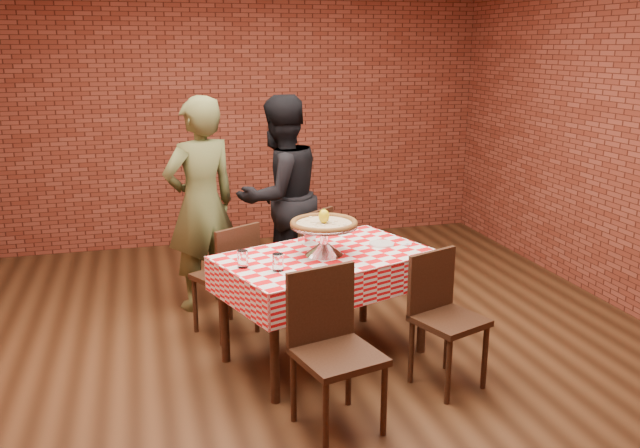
% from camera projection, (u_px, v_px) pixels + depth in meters
% --- Properties ---
extents(ground, '(6.00, 6.00, 0.00)m').
position_uv_depth(ground, '(304.00, 357.00, 4.66)').
color(ground, black).
rests_on(ground, ground).
extents(back_wall, '(5.50, 0.00, 5.50)m').
position_uv_depth(back_wall, '(235.00, 110.00, 7.07)').
color(back_wall, maroon).
rests_on(back_wall, ground).
extents(table, '(1.57, 1.24, 0.75)m').
position_uv_depth(table, '(325.00, 307.00, 4.58)').
color(table, '#351F13').
rests_on(table, ground).
extents(tablecloth, '(1.62, 1.28, 0.24)m').
position_uv_depth(tablecloth, '(325.00, 271.00, 4.51)').
color(tablecloth, red).
rests_on(tablecloth, table).
extents(pizza_stand, '(0.62, 0.62, 0.21)m').
position_uv_depth(pizza_stand, '(324.00, 240.00, 4.45)').
color(pizza_stand, silver).
rests_on(pizza_stand, tablecloth).
extents(pizza, '(0.61, 0.61, 0.03)m').
position_uv_depth(pizza, '(324.00, 224.00, 4.42)').
color(pizza, beige).
rests_on(pizza, pizza_stand).
extents(lemon, '(0.10, 0.10, 0.09)m').
position_uv_depth(lemon, '(324.00, 216.00, 4.41)').
color(lemon, yellow).
rests_on(lemon, pizza).
extents(water_glass_left, '(0.09, 0.09, 0.11)m').
position_uv_depth(water_glass_left, '(278.00, 262.00, 4.14)').
color(water_glass_left, white).
rests_on(water_glass_left, tablecloth).
extents(water_glass_right, '(0.09, 0.09, 0.11)m').
position_uv_depth(water_glass_right, '(243.00, 259.00, 4.20)').
color(water_glass_right, white).
rests_on(water_glass_right, tablecloth).
extents(side_plate, '(0.23, 0.23, 0.01)m').
position_uv_depth(side_plate, '(382.00, 244.00, 4.69)').
color(side_plate, white).
rests_on(side_plate, tablecloth).
extents(sweetener_packet_a, '(0.05, 0.06, 0.00)m').
position_uv_depth(sweetener_packet_a, '(409.00, 244.00, 4.70)').
color(sweetener_packet_a, white).
rests_on(sweetener_packet_a, tablecloth).
extents(sweetener_packet_b, '(0.06, 0.05, 0.00)m').
position_uv_depth(sweetener_packet_b, '(405.00, 245.00, 4.68)').
color(sweetener_packet_b, white).
rests_on(sweetener_packet_b, tablecloth).
extents(condiment_caddy, '(0.12, 0.11, 0.14)m').
position_uv_depth(condiment_caddy, '(307.00, 233.00, 4.73)').
color(condiment_caddy, silver).
rests_on(condiment_caddy, tablecloth).
extents(chair_near_left, '(0.53, 0.53, 0.92)m').
position_uv_depth(chair_near_left, '(338.00, 355.00, 3.69)').
color(chair_near_left, '#351F13').
rests_on(chair_near_left, ground).
extents(chair_near_right, '(0.50, 0.50, 0.87)m').
position_uv_depth(chair_near_right, '(449.00, 323.00, 4.17)').
color(chair_near_right, '#351F13').
rests_on(chair_near_right, ground).
extents(chair_far_left, '(0.53, 0.53, 0.87)m').
position_uv_depth(chair_far_left, '(225.00, 278.00, 4.96)').
color(chair_far_left, '#351F13').
rests_on(chair_far_left, ground).
extents(chair_far_right, '(0.55, 0.55, 0.87)m').
position_uv_depth(chair_far_right, '(300.00, 259.00, 5.40)').
color(chair_far_right, '#351F13').
rests_on(chair_far_right, ground).
extents(diner_olive, '(0.75, 0.64, 1.75)m').
position_uv_depth(diner_olive, '(201.00, 205.00, 5.36)').
color(diner_olive, '#50552D').
rests_on(diner_olive, ground).
extents(diner_black, '(1.04, 0.96, 1.73)m').
position_uv_depth(diner_black, '(280.00, 196.00, 5.69)').
color(diner_black, black).
rests_on(diner_black, ground).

